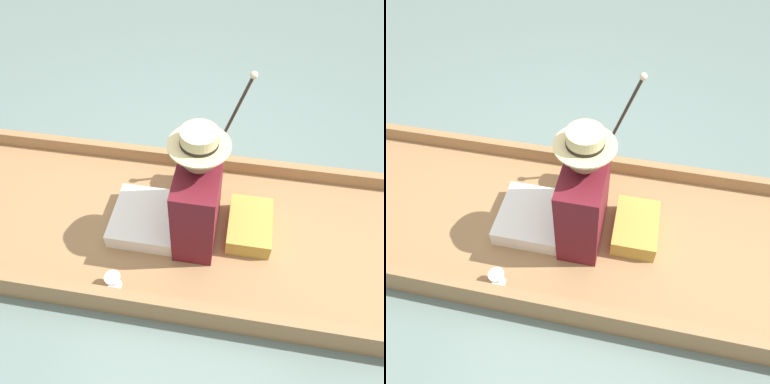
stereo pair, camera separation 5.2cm
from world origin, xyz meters
TOP-DOWN VIEW (x-y plane):
  - ground_plane at (0.00, 0.00)m, footprint 16.00×16.00m
  - punt_boat at (0.00, 0.00)m, footprint 1.16×3.12m
  - seat_cushion at (0.03, -0.50)m, footprint 0.38×0.26m
  - seated_person at (-0.02, -0.11)m, footprint 0.48×0.69m
  - teddy_bear at (0.40, -0.16)m, footprint 0.28×0.17m
  - wine_glass at (-0.46, 0.23)m, footprint 0.09×0.09m
  - walking_cane at (0.48, -0.30)m, footprint 0.04×0.28m

SIDE VIEW (x-z plane):
  - ground_plane at x=0.00m, z-range 0.00..0.00m
  - punt_boat at x=0.00m, z-range -0.04..0.19m
  - seat_cushion at x=0.03m, z-range 0.13..0.25m
  - wine_glass at x=-0.46m, z-range 0.15..0.25m
  - teddy_bear at x=0.40m, z-range 0.11..0.52m
  - seated_person at x=-0.02m, z-range 0.01..0.84m
  - walking_cane at x=0.48m, z-range 0.20..1.05m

